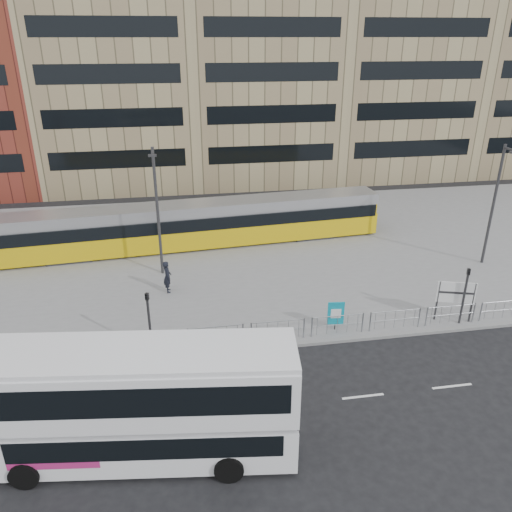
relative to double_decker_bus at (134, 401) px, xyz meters
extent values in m
plane|color=black|center=(7.02, 5.66, -2.39)|extent=(120.00, 120.00, 0.00)
cube|color=slate|center=(7.02, 17.66, -2.31)|extent=(64.00, 24.00, 0.15)
cube|color=gray|center=(7.02, 5.71, -2.31)|extent=(64.00, 0.25, 0.17)
cube|color=#9C8C65|center=(-2.98, 39.66, 8.61)|extent=(14.00, 16.00, 22.00)
cube|color=#9C8C65|center=(11.02, 39.66, 9.61)|extent=(14.00, 16.00, 24.00)
cube|color=#9C8C65|center=(25.02, 39.66, 8.11)|extent=(14.00, 16.00, 21.00)
cube|color=#9C8C65|center=(39.02, 39.66, 9.11)|extent=(14.00, 16.00, 23.00)
cylinder|color=#999CA2|center=(9.02, 6.16, -1.19)|extent=(32.00, 0.05, 0.05)
cylinder|color=#999CA2|center=(9.02, 6.16, -1.69)|extent=(32.00, 0.04, 0.04)
cube|color=white|center=(8.02, 1.66, -2.38)|extent=(62.00, 0.12, 0.01)
cube|color=white|center=(0.00, 0.00, -1.33)|extent=(11.28, 3.93, 1.71)
cube|color=white|center=(0.00, 0.00, 0.77)|extent=(11.28, 3.93, 2.11)
cube|color=white|center=(0.00, 0.00, 1.88)|extent=(11.27, 3.82, 0.30)
cube|color=black|center=(0.50, -0.06, -0.93)|extent=(9.29, 3.71, 0.85)
cube|color=black|center=(0.00, 0.00, 0.98)|extent=(10.69, 3.89, 1.10)
cube|color=#B4246D|center=(-2.49, 0.31, -1.38)|extent=(3.31, 2.95, 0.50)
cylinder|color=black|center=(3.03, -1.67, -1.89)|extent=(1.03, 0.42, 1.00)
cylinder|color=black|center=(3.35, 0.87, -1.89)|extent=(1.03, 0.42, 1.00)
cylinder|color=black|center=(-3.65, -0.83, -1.89)|extent=(1.03, 0.42, 1.00)
cylinder|color=black|center=(-3.33, 1.71, -1.89)|extent=(1.03, 0.42, 1.00)
cube|color=gold|center=(3.12, 18.84, -1.34)|extent=(26.52, 4.67, 1.51)
cube|color=black|center=(3.12, 18.84, -0.31)|extent=(26.14, 4.68, 0.85)
cube|color=#A9A9AE|center=(3.12, 18.84, 0.50)|extent=(26.50, 4.47, 0.75)
cube|color=gold|center=(15.71, 19.89, -0.73)|extent=(1.30, 2.21, 2.45)
cylinder|color=#2D2D30|center=(3.12, 18.84, -0.64)|extent=(2.43, 2.43, 2.83)
cube|color=#2D2D30|center=(11.57, 19.54, -2.00)|extent=(3.01, 2.60, 0.47)
cube|color=#2D2D30|center=(-5.34, 18.14, -2.00)|extent=(3.01, 2.60, 0.47)
cylinder|color=#2D2D30|center=(14.81, 6.71, -1.13)|extent=(0.10, 0.10, 2.21)
cylinder|color=#2D2D30|center=(16.47, 6.21, -1.13)|extent=(0.10, 0.10, 2.21)
cube|color=white|center=(15.64, 6.46, -0.60)|extent=(1.87, 0.63, 1.16)
cylinder|color=#2D2D30|center=(9.36, 6.62, -1.82)|extent=(0.06, 0.06, 0.83)
cube|color=#0B8CA8|center=(9.36, 6.62, -1.31)|extent=(0.83, 0.16, 1.24)
cube|color=white|center=(9.36, 6.58, -1.31)|extent=(0.52, 0.07, 0.52)
imported|color=black|center=(1.09, 12.13, -1.29)|extent=(0.52, 0.73, 1.90)
cylinder|color=#2D2D30|center=(0.30, 6.16, -0.74)|extent=(0.12, 0.12, 3.00)
imported|color=#2D2D30|center=(0.30, 6.16, 0.36)|extent=(0.23, 0.25, 1.00)
cylinder|color=#2D2D30|center=(15.90, 6.16, -0.74)|extent=(0.12, 0.12, 3.00)
imported|color=#2D2D30|center=(15.90, 6.16, 0.36)|extent=(0.21, 0.24, 1.00)
cylinder|color=#2D2D30|center=(0.75, 14.69, 1.69)|extent=(0.18, 0.18, 7.87)
cylinder|color=#2D2D30|center=(0.75, 14.29, 5.43)|extent=(0.14, 0.90, 0.14)
cube|color=#2D2D30|center=(0.75, 13.84, 5.33)|extent=(0.45, 0.20, 0.12)
cylinder|color=#2D2D30|center=(21.36, 12.86, 1.61)|extent=(0.18, 0.18, 7.70)
cylinder|color=#2D2D30|center=(21.36, 12.46, 5.27)|extent=(0.14, 0.90, 0.14)
camera|label=1|loc=(1.89, -13.97, 11.37)|focal=35.00mm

